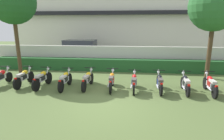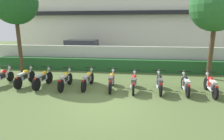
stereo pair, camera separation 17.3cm
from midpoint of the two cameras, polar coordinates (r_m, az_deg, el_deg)
ground at (r=7.41m, az=-1.51°, el=-10.82°), size 60.00×60.00×0.00m
building at (r=21.69m, az=4.61°, el=16.04°), size 23.03×6.50×8.17m
compound_wall at (r=13.44m, az=2.67°, el=3.85°), size 21.88×0.30×1.66m
hedge_row at (r=12.83m, az=2.40°, el=1.55°), size 17.51×0.70×0.84m
parked_car at (r=16.68m, az=-8.45°, el=5.94°), size 4.56×2.20×1.89m
tree_near_inspector at (r=13.75m, az=-27.62°, el=18.22°), size 2.85×2.85×6.00m
tree_far_side at (r=12.19m, az=30.03°, el=16.86°), size 2.85×2.85×5.59m
motorcycle_in_row_0 at (r=11.34m, az=-30.42°, el=-1.78°), size 0.60×1.77×0.94m
motorcycle_in_row_1 at (r=10.65m, az=-24.98°, el=-1.97°), size 0.60×1.87×0.96m
motorcycle_in_row_2 at (r=10.00m, az=-20.18°, el=-2.42°), size 0.60×1.87×0.98m
motorcycle_in_row_3 at (r=9.49m, az=-13.75°, el=-2.85°), size 0.60×1.84×0.96m
motorcycle_in_row_4 at (r=9.34m, az=-7.01°, el=-2.84°), size 0.60×1.90×0.96m
motorcycle_in_row_5 at (r=9.05m, az=0.43°, el=-3.25°), size 0.60×1.87×0.96m
motorcycle_in_row_6 at (r=8.90m, az=7.36°, el=-3.73°), size 0.60×1.79×0.94m
motorcycle_in_row_7 at (r=9.02m, az=15.03°, el=-3.81°), size 0.60×1.81×0.96m
motorcycle_in_row_8 at (r=9.26m, az=22.31°, el=-3.96°), size 0.60×1.78×0.94m
motorcycle_in_row_9 at (r=9.58m, az=28.73°, el=-4.03°), size 0.60×1.88×0.95m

